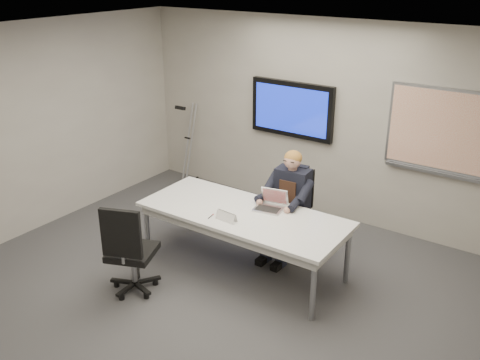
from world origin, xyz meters
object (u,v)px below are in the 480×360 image
Objects in this scene: seated_person at (285,216)px; office_chair_near at (132,265)px; laptop at (271,204)px; conference_table at (243,219)px; office_chair_far at (293,224)px.

office_chair_near is at bearing -124.65° from seated_person.
conference_table is at bearing -138.23° from laptop.
seated_person is (0.01, -0.25, 0.22)m from office_chair_far.
conference_table is at bearing -117.03° from seated_person.
office_chair_far reaches higher than laptop.
conference_table is 2.24× the size of office_chair_near.
laptop is at bearing -146.56° from office_chair_near.
office_chair_far is 0.94× the size of office_chair_near.
office_chair_near is 1.75m from laptop.
office_chair_far is 0.77× the size of seated_person.
seated_person is at bearing 66.80° from conference_table.
office_chair_near is (-0.74, -1.11, -0.33)m from conference_table.
office_chair_near is (-0.96, -1.93, 0.02)m from office_chair_far.
seated_person is at bearing -142.40° from office_chair_near.
seated_person reaches higher than office_chair_near.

